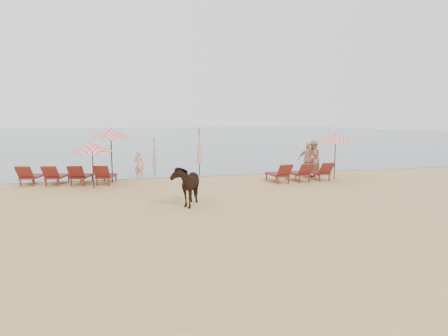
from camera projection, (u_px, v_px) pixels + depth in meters
The scene contains 13 objects.
ground at pixel (268, 228), 10.68m from camera, with size 120.00×120.00×0.00m, color tan.
sea at pixel (143, 133), 87.42m from camera, with size 160.00×140.00×0.06m, color #51606B.
lounger_cluster_left at pixel (68, 175), 17.71m from camera, with size 4.45×2.63×0.66m.
lounger_cluster_right at pixel (300, 172), 18.71m from camera, with size 3.10×1.96×0.66m.
umbrella_open_left_a at pixel (111, 133), 18.12m from camera, with size 2.36×2.36×2.68m.
umbrella_open_left_b at pixel (92, 147), 16.60m from camera, with size 1.70×1.73×2.16m.
umbrella_open_right at pixel (336, 139), 19.27m from camera, with size 1.92×1.92×2.34m.
umbrella_closed_left at pixel (154, 152), 20.70m from camera, with size 0.25×0.25×2.08m.
umbrella_closed_right at pixel (199, 146), 20.67m from camera, with size 0.32×0.32×2.61m.
cow at pixel (187, 185), 13.48m from camera, with size 0.80×1.76×1.49m, color black.
beachgoer_left at pixel (139, 165), 19.44m from camera, with size 0.54×0.36×1.48m, color #DEA98A.
beachgoer_right_a at pixel (313, 159), 20.27m from camera, with size 0.95×0.74×1.96m, color #DEB48B.
beachgoer_right_b at pixel (308, 160), 20.11m from camera, with size 1.09×0.45×1.86m, color #DCA889.
Camera 1 is at (-3.87, -9.71, 3.05)m, focal length 30.00 mm.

